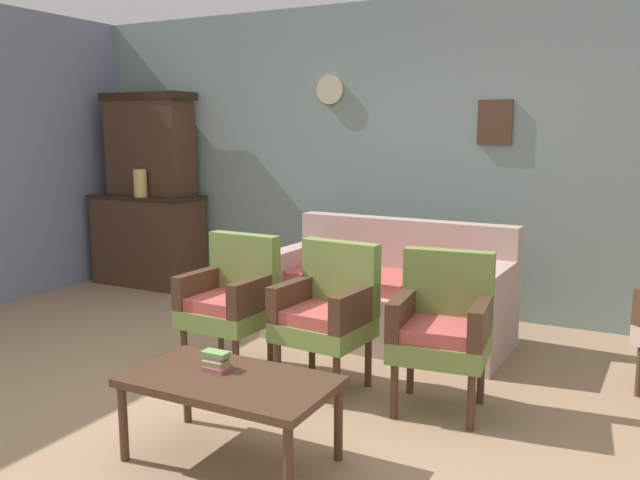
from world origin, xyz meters
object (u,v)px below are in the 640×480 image
coffee_table (230,386)px  floral_couch (390,298)px  armchair_by_doorway (231,297)px  armchair_near_couch_end (442,324)px  vase_on_cabinet (140,183)px  side_cabinet (148,240)px  book_stack_on_table (216,361)px  armchair_row_middle (328,309)px

coffee_table → floral_couch: bearing=90.0°
armchair_by_doorway → armchair_near_couch_end: size_ratio=1.00×
vase_on_cabinet → coffee_table: bearing=-41.6°
floral_couch → armchair_near_couch_end: (0.72, -1.03, 0.17)m
floral_couch → side_cabinet: bearing=168.4°
vase_on_cabinet → book_stack_on_table: bearing=-42.2°
coffee_table → book_stack_on_table: book_stack_on_table is taller
coffee_table → armchair_near_couch_end: bearing=56.1°
side_cabinet → armchair_near_couch_end: size_ratio=1.28×
armchair_row_middle → armchair_near_couch_end: 0.72m
floral_couch → armchair_row_middle: bearing=-90.0°
side_cabinet → armchair_by_doorway: bearing=-37.0°
vase_on_cabinet → floral_couch: 2.96m
coffee_table → armchair_by_doorway: bearing=124.6°
vase_on_cabinet → floral_couch: vase_on_cabinet is taller
vase_on_cabinet → armchair_near_couch_end: size_ratio=0.31×
armchair_by_doorway → armchair_row_middle: 0.70m
side_cabinet → armchair_by_doorway: 2.77m
book_stack_on_table → armchair_row_middle: bearing=83.2°
side_cabinet → vase_on_cabinet: 0.63m
vase_on_cabinet → coffee_table: vase_on_cabinet is taller
armchair_near_couch_end → book_stack_on_table: size_ratio=6.27×
vase_on_cabinet → coffee_table: (2.83, -2.52, -0.69)m
armchair_near_couch_end → armchair_by_doorway: bearing=-178.2°
side_cabinet → armchair_row_middle: bearing=-29.4°
side_cabinet → vase_on_cabinet: size_ratio=4.19×
floral_couch → armchair_by_doorway: bearing=-123.1°
coffee_table → vase_on_cabinet: bearing=138.4°
armchair_by_doorway → armchair_near_couch_end: bearing=1.8°
armchair_by_doorway → book_stack_on_table: 1.12m
side_cabinet → armchair_near_couch_end: bearing=-24.1°
armchair_by_doorway → book_stack_on_table: bearing=-58.7°
vase_on_cabinet → armchair_row_middle: bearing=-27.5°
vase_on_cabinet → coffee_table: 3.85m
armchair_row_middle → book_stack_on_table: (-0.12, -0.99, -0.04)m
side_cabinet → coffee_table: 3.97m
vase_on_cabinet → floral_couch: (2.83, -0.42, -0.74)m
armchair_near_couch_end → coffee_table: size_ratio=0.90×
side_cabinet → book_stack_on_table: size_ratio=8.04×
side_cabinet → armchair_row_middle: 3.35m
side_cabinet → floral_couch: (2.92, -0.60, -0.14)m
vase_on_cabinet → coffee_table: size_ratio=0.28×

